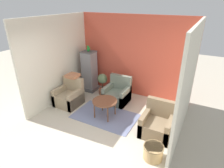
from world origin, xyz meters
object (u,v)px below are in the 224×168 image
birdcage (90,72)px  coffee_table (105,102)px  armchair_right (157,124)px  armchair_middle (117,94)px  parrot (88,49)px  wicker_basket (153,152)px  armchair_left (69,97)px  potted_plant (102,82)px

birdcage → coffee_table: bearing=-42.8°
armchair_right → armchair_middle: same height
armchair_middle → parrot: parrot is taller
armchair_middle → armchair_right: bearing=-31.6°
wicker_basket → birdcage: bearing=144.9°
armchair_left → armchair_middle: bearing=34.3°
parrot → wicker_basket: 4.10m
armchair_left → birdcage: 1.32m
parrot → armchair_left: bearing=-88.9°
armchair_right → potted_plant: size_ratio=1.12×
armchair_left → wicker_basket: armchair_left is taller
armchair_right → potted_plant: (-2.38, 1.27, 0.20)m
birdcage → armchair_right: bearing=-24.5°
armchair_right → birdcage: 3.31m
armchair_middle → parrot: size_ratio=4.00×
armchair_left → armchair_right: same height
coffee_table → armchair_middle: size_ratio=0.82×
armchair_left → armchair_right: (2.96, -0.11, 0.00)m
armchair_middle → wicker_basket: bearing=-45.8°
birdcage → wicker_basket: size_ratio=3.40×
coffee_table → birdcage: bearing=137.2°
potted_plant → armchair_left: bearing=-116.6°
coffee_table → armchair_right: armchair_right is taller
coffee_table → armchair_right: size_ratio=0.82×
armchair_right → parrot: 3.53m
armchair_middle → potted_plant: 0.80m
parrot → wicker_basket: parrot is taller
armchair_right → wicker_basket: armchair_right is taller
wicker_basket → parrot: bearing=144.9°
parrot → potted_plant: size_ratio=0.28×
armchair_left → parrot: 1.81m
armchair_right → potted_plant: 2.70m
coffee_table → parrot: size_ratio=3.29×
parrot → wicker_basket: bearing=-35.1°
armchair_middle → coffee_table: bearing=-85.3°
armchair_right → parrot: size_ratio=4.00×
birdcage → wicker_basket: (3.14, -2.21, -0.55)m
armchair_left → potted_plant: (0.58, 1.16, 0.20)m
coffee_table → wicker_basket: bearing=-27.5°
armchair_middle → parrot: 1.91m
armchair_left → parrot: size_ratio=4.00×
parrot → wicker_basket: size_ratio=0.49×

